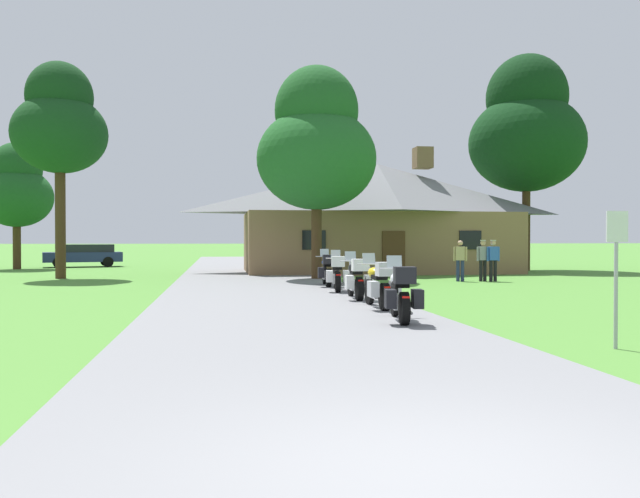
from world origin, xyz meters
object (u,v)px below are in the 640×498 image
object	(u,v)px
tree_left_near	(60,124)
tree_left_far	(16,189)
bystander_gray_shirt_by_tree	(483,258)
metal_signpost_roadside	(616,262)
motorcycle_yellow_second_in_row	(379,285)
tree_by_lodge_front	(317,145)
parked_navy_suv_far_left	(84,254)
motorcycle_orange_fourth_in_row	(337,274)
motorcycle_blue_farthest_in_row	(327,271)
bystander_tan_shirt_beside_signpost	(460,259)
motorcycle_white_nearest_to_camera	(401,294)
bystander_blue_shirt_near_lodge	(493,258)
tree_right_of_lodge	(527,130)
motorcycle_black_third_in_row	(356,279)

from	to	relation	value
tree_left_near	tree_left_far	distance (m)	10.89
bystander_gray_shirt_by_tree	metal_signpost_roadside	size ratio (longest dim) A/B	0.79
motorcycle_yellow_second_in_row	tree_by_lodge_front	world-z (taller)	tree_by_lodge_front
parked_navy_suv_far_left	motorcycle_orange_fourth_in_row	bearing A→B (deg)	-165.63
motorcycle_blue_farthest_in_row	tree_left_near	size ratio (longest dim) A/B	0.22
bystander_tan_shirt_beside_signpost	motorcycle_white_nearest_to_camera	bearing A→B (deg)	-95.00
tree_by_lodge_front	motorcycle_blue_farthest_in_row	bearing A→B (deg)	-93.76
bystander_blue_shirt_near_lodge	bystander_gray_shirt_by_tree	bearing A→B (deg)	-22.43
bystander_blue_shirt_near_lodge	tree_left_far	xyz separation A→B (m)	(-22.42, 14.46, 3.65)
motorcycle_white_nearest_to_camera	tree_left_far	world-z (taller)	tree_left_far
tree_right_of_lodge	tree_left_far	world-z (taller)	tree_right_of_lodge
motorcycle_black_third_in_row	tree_left_near	world-z (taller)	tree_left_near
tree_left_near	bystander_tan_shirt_beside_signpost	bearing A→B (deg)	-15.42
metal_signpost_roadside	tree_by_lodge_front	distance (m)	18.26
motorcycle_black_third_in_row	motorcycle_blue_farthest_in_row	size ratio (longest dim) A/B	1.00
bystander_tan_shirt_beside_signpost	bystander_gray_shirt_by_tree	distance (m)	0.93
tree_by_lodge_front	parked_navy_suv_far_left	distance (m)	20.02
tree_by_lodge_front	bystander_gray_shirt_by_tree	bearing A→B (deg)	-17.09
motorcycle_orange_fourth_in_row	tree_by_lodge_front	xyz separation A→B (m)	(0.35, 6.70, 5.07)
motorcycle_black_third_in_row	motorcycle_blue_farthest_in_row	world-z (taller)	same
motorcycle_orange_fourth_in_row	bystander_tan_shirt_beside_signpost	size ratio (longest dim) A/B	1.25
motorcycle_black_third_in_row	tree_by_lodge_front	xyz separation A→B (m)	(0.32, 9.44, 5.07)
motorcycle_black_third_in_row	bystander_blue_shirt_near_lodge	size ratio (longest dim) A/B	1.24
motorcycle_white_nearest_to_camera	bystander_gray_shirt_by_tree	distance (m)	14.23
tree_left_near	bystander_blue_shirt_near_lodge	bearing A→B (deg)	-15.21
motorcycle_white_nearest_to_camera	parked_navy_suv_far_left	xyz separation A→B (m)	(-11.90, 29.33, 0.17)
motorcycle_white_nearest_to_camera	bystander_gray_shirt_by_tree	size ratio (longest dim) A/B	1.23
motorcycle_blue_farthest_in_row	tree_right_of_lodge	bearing A→B (deg)	43.90
motorcycle_black_third_in_row	tree_by_lodge_front	distance (m)	10.72
bystander_tan_shirt_beside_signpost	tree_right_of_lodge	world-z (taller)	tree_right_of_lodge
motorcycle_black_third_in_row	metal_signpost_roadside	xyz separation A→B (m)	(2.35, -8.18, 0.74)
motorcycle_white_nearest_to_camera	tree_by_lodge_front	size ratio (longest dim) A/B	0.23
tree_left_near	tree_right_of_lodge	xyz separation A→B (m)	(23.56, 3.78, 1.00)
bystander_gray_shirt_by_tree	tree_by_lodge_front	xyz separation A→B (m)	(-6.53, 2.01, 4.73)
motorcycle_yellow_second_in_row	motorcycle_white_nearest_to_camera	bearing A→B (deg)	-95.22
motorcycle_black_third_in_row	motorcycle_yellow_second_in_row	bearing A→B (deg)	-86.79
tree_by_lodge_front	bystander_blue_shirt_near_lodge	bearing A→B (deg)	-17.39
bystander_blue_shirt_near_lodge	parked_navy_suv_far_left	world-z (taller)	bystander_blue_shirt_near_lodge
motorcycle_black_third_in_row	motorcycle_blue_farthest_in_row	distance (m)	4.99
bystander_tan_shirt_beside_signpost	parked_navy_suv_far_left	xyz separation A→B (m)	(-18.00, 16.83, -0.15)
bystander_tan_shirt_beside_signpost	parked_navy_suv_far_left	world-z (taller)	bystander_tan_shirt_beside_signpost
bystander_tan_shirt_beside_signpost	tree_right_of_lodge	xyz separation A→B (m)	(7.05, 8.34, 6.81)
tree_right_of_lodge	parked_navy_suv_far_left	distance (m)	27.35
metal_signpost_roadside	parked_navy_suv_far_left	world-z (taller)	metal_signpost_roadside
tree_right_of_lodge	parked_navy_suv_far_left	xyz separation A→B (m)	(-25.05, 8.49, -6.97)
motorcycle_yellow_second_in_row	motorcycle_blue_farthest_in_row	bearing A→B (deg)	89.22
motorcycle_black_third_in_row	tree_left_far	distance (m)	26.83
motorcycle_blue_farthest_in_row	metal_signpost_roadside	xyz separation A→B (m)	(2.32, -13.17, 0.74)
tree_left_far	tree_right_of_lodge	bearing A→B (deg)	-11.72
metal_signpost_roadside	tree_left_far	world-z (taller)	tree_left_far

